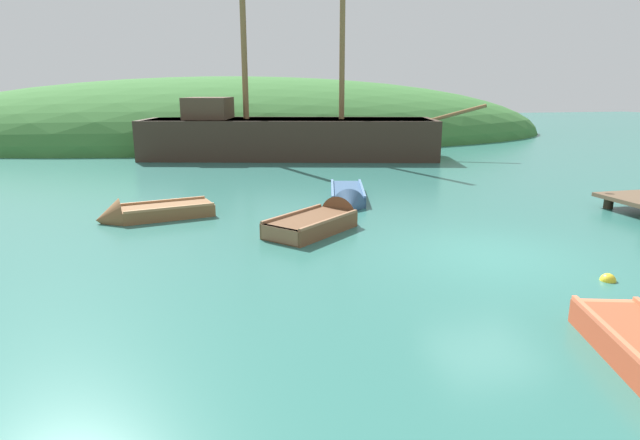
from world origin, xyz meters
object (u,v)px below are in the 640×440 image
rowboat_far (323,223)px  rowboat_portside (148,215)px  sailing_ship (287,143)px  buoy_yellow (608,281)px  rowboat_near_dock (348,199)px

rowboat_far → rowboat_portside: rowboat_far is taller
sailing_ship → buoy_yellow: sailing_ship is taller
rowboat_near_dock → buoy_yellow: 8.63m
buoy_yellow → sailing_ship: bearing=97.7°
rowboat_far → buoy_yellow: 6.76m
sailing_ship → buoy_yellow: bearing=-67.3°
buoy_yellow → rowboat_far: bearing=130.6°
sailing_ship → rowboat_near_dock: (-0.12, -11.57, -0.67)m
sailing_ship → rowboat_near_dock: 11.59m
sailing_ship → rowboat_near_dock: sailing_ship is taller
rowboat_portside → sailing_ship: bearing=-129.6°
sailing_ship → rowboat_portside: bearing=-102.0°
rowboat_near_dock → rowboat_far: rowboat_far is taller
sailing_ship → rowboat_portside: 13.95m
rowboat_near_dock → rowboat_portside: size_ratio=1.21×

